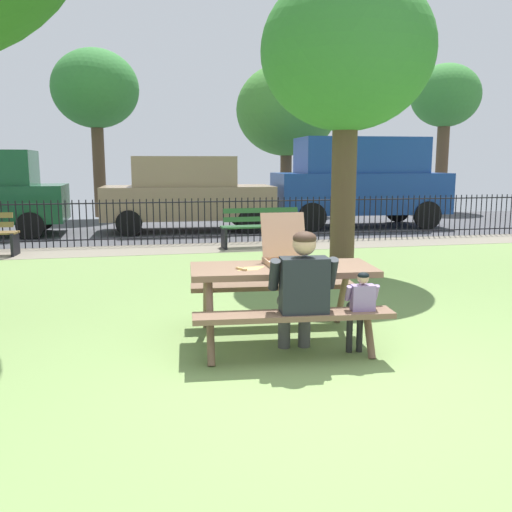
# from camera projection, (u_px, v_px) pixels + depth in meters

# --- Properties ---
(ground) EXTENTS (28.00, 12.10, 0.02)m
(ground) POSITION_uv_depth(u_px,v_px,m) (265.00, 316.00, 6.51)
(ground) COLOR #749250
(cobblestone_walkway) EXTENTS (28.00, 1.40, 0.01)m
(cobblestone_walkway) POSITION_uv_depth(u_px,v_px,m) (209.00, 248.00, 11.67)
(cobblestone_walkway) COLOR gray
(street_asphalt) EXTENTS (28.00, 6.04, 0.01)m
(street_asphalt) POSITION_uv_depth(u_px,v_px,m) (192.00, 228.00, 15.26)
(street_asphalt) COLOR #424247
(picnic_table_foreground) EXTENTS (1.91, 1.62, 0.79)m
(picnic_table_foreground) POSITION_uv_depth(u_px,v_px,m) (282.00, 284.00, 5.46)
(picnic_table_foreground) COLOR brown
(picnic_table_foreground) RESTS_ON ground
(pizza_box_open) EXTENTS (0.46, 0.55, 0.50)m
(pizza_box_open) POSITION_uv_depth(u_px,v_px,m) (288.00, 255.00, 5.56)
(pizza_box_open) COLOR tan
(pizza_box_open) RESTS_ON picnic_table_foreground
(pizza_slice_on_table) EXTENTS (0.29, 0.24, 0.02)m
(pizza_slice_on_table) POSITION_uv_depth(u_px,v_px,m) (249.00, 268.00, 5.32)
(pizza_slice_on_table) COLOR #F0CC5A
(pizza_slice_on_table) RESTS_ON picnic_table_foreground
(adult_at_table) EXTENTS (0.62, 0.61, 1.19)m
(adult_at_table) POSITION_uv_depth(u_px,v_px,m) (302.00, 289.00, 4.97)
(adult_at_table) COLOR #494949
(adult_at_table) RESTS_ON ground
(child_at_table) EXTENTS (0.31, 0.31, 0.81)m
(child_at_table) POSITION_uv_depth(u_px,v_px,m) (360.00, 305.00, 5.03)
(child_at_table) COLOR #262626
(child_at_table) RESTS_ON ground
(iron_fence_streetside) EXTENTS (23.69, 0.03, 1.01)m
(iron_fence_streetside) POSITION_uv_depth(u_px,v_px,m) (205.00, 220.00, 12.26)
(iron_fence_streetside) COLOR black
(iron_fence_streetside) RESTS_ON ground
(park_bench_center) EXTENTS (1.62, 0.53, 0.85)m
(park_bench_center) POSITION_uv_depth(u_px,v_px,m) (259.00, 228.00, 11.68)
(park_bench_center) COLOR #2F6036
(park_bench_center) RESTS_ON ground
(tree_near_table) EXTENTS (2.72, 2.72, 4.72)m
(tree_near_table) POSITION_uv_depth(u_px,v_px,m) (347.00, 55.00, 8.61)
(tree_near_table) COLOR brown
(tree_near_table) RESTS_ON ground
(parked_car_left) EXTENTS (4.47, 2.05, 1.94)m
(parked_car_left) POSITION_uv_depth(u_px,v_px,m) (187.00, 193.00, 14.43)
(parked_car_left) COLOR #987D60
(parked_car_left) RESTS_ON ground
(parked_car_center) EXTENTS (4.79, 2.26, 2.46)m
(parked_car_center) POSITION_uv_depth(u_px,v_px,m) (359.00, 180.00, 15.36)
(parked_car_center) COLOR navy
(parked_car_center) RESTS_ON ground
(far_tree_midleft) EXTENTS (2.77, 2.77, 5.38)m
(far_tree_midleft) POSITION_uv_depth(u_px,v_px,m) (95.00, 91.00, 17.71)
(far_tree_midleft) COLOR brown
(far_tree_midleft) RESTS_ON ground
(far_tree_center) EXTENTS (3.49, 3.49, 5.16)m
(far_tree_center) POSITION_uv_depth(u_px,v_px,m) (287.00, 111.00, 19.10)
(far_tree_center) COLOR brown
(far_tree_center) RESTS_ON ground
(far_tree_midright) EXTENTS (2.52, 2.52, 5.35)m
(far_tree_midright) POSITION_uv_depth(u_px,v_px,m) (445.00, 99.00, 20.23)
(far_tree_midright) COLOR brown
(far_tree_midright) RESTS_ON ground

